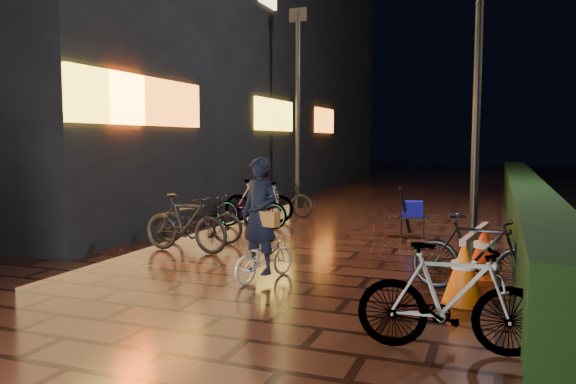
% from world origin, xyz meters
% --- Properties ---
extents(ground, '(80.00, 80.00, 0.00)m').
position_xyz_m(ground, '(0.00, 0.00, 0.00)').
color(ground, '#381911').
rests_on(ground, ground).
extents(hedge, '(0.70, 20.00, 1.00)m').
position_xyz_m(hedge, '(3.30, 8.00, 0.50)').
color(hedge, black).
rests_on(hedge, ground).
extents(storefront_block, '(12.09, 22.00, 9.00)m').
position_xyz_m(storefront_block, '(-9.50, 11.50, 4.50)').
color(storefront_block, black).
rests_on(storefront_block, ground).
extents(lamp_post_hedge, '(0.47, 0.21, 4.95)m').
position_xyz_m(lamp_post_hedge, '(2.35, 3.67, 2.72)').
color(lamp_post_hedge, black).
rests_on(lamp_post_hedge, ground).
extents(lamp_post_sf, '(0.52, 0.15, 5.42)m').
position_xyz_m(lamp_post_sf, '(-2.46, 8.28, 2.98)').
color(lamp_post_sf, black).
rests_on(lamp_post_sf, ground).
extents(cyclist, '(0.74, 1.22, 1.66)m').
position_xyz_m(cyclist, '(-0.21, 0.48, 0.61)').
color(cyclist, silver).
rests_on(cyclist, ground).
extents(traffic_barrier, '(0.67, 1.88, 0.76)m').
position_xyz_m(traffic_barrier, '(2.48, 1.00, 0.38)').
color(traffic_barrier, '#FF650D').
rests_on(traffic_barrier, ground).
extents(cart_assembly, '(0.59, 0.61, 1.00)m').
position_xyz_m(cart_assembly, '(1.17, 4.63, 0.51)').
color(cart_assembly, black).
rests_on(cart_assembly, ground).
extents(parked_bikes_storefront, '(1.91, 5.22, 0.98)m').
position_xyz_m(parked_bikes_storefront, '(-2.28, 4.18, 0.46)').
color(parked_bikes_storefront, black).
rests_on(parked_bikes_storefront, ground).
extents(parked_bikes_hedge, '(1.82, 2.76, 0.98)m').
position_xyz_m(parked_bikes_hedge, '(2.43, -0.25, 0.49)').
color(parked_bikes_hedge, black).
rests_on(parked_bikes_hedge, ground).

